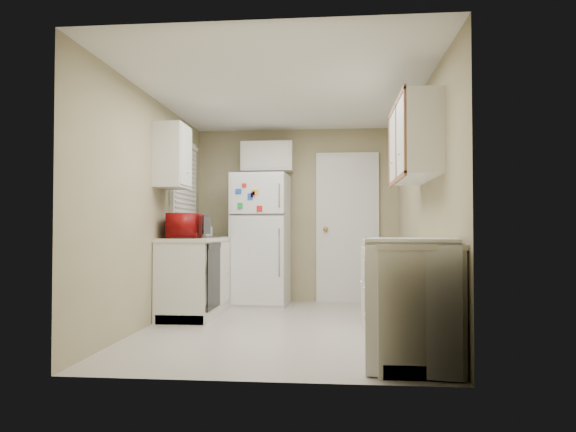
{
  "coord_description": "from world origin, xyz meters",
  "views": [
    {
      "loc": [
        0.52,
        -5.25,
        1.0
      ],
      "look_at": [
        0.0,
        0.5,
        1.15
      ],
      "focal_mm": 32.0,
      "sensor_mm": 36.0,
      "label": 1
    }
  ],
  "objects": [
    {
      "name": "upper_cabinet_right",
      "position": [
        1.25,
        -0.5,
        1.8
      ],
      "size": [
        0.3,
        1.2,
        0.7
      ],
      "primitive_type": "cube",
      "color": "silver",
      "rests_on": "wall_right"
    },
    {
      "name": "upper_cabinet_left",
      "position": [
        -1.25,
        0.22,
        1.8
      ],
      "size": [
        0.3,
        0.45,
        0.7
      ],
      "primitive_type": "cube",
      "color": "silver",
      "rests_on": "wall_left"
    },
    {
      "name": "interior_door",
      "position": [
        0.7,
        1.86,
        1.02
      ],
      "size": [
        0.86,
        0.06,
        2.08
      ],
      "primitive_type": "cube",
      "color": "silver",
      "rests_on": "floor"
    },
    {
      "name": "wall_back",
      "position": [
        0.0,
        1.9,
        1.2
      ],
      "size": [
        2.8,
        2.8,
        0.0
      ],
      "primitive_type": "plane",
      "color": "tan",
      "rests_on": "floor"
    },
    {
      "name": "left_counter",
      "position": [
        -1.1,
        0.9,
        0.45
      ],
      "size": [
        0.6,
        1.8,
        0.9
      ],
      "primitive_type": "cube",
      "color": "silver",
      "rests_on": "floor"
    },
    {
      "name": "wall_left",
      "position": [
        -1.4,
        0.0,
        1.2
      ],
      "size": [
        3.8,
        3.8,
        0.0
      ],
      "primitive_type": "plane",
      "color": "tan",
      "rests_on": "floor"
    },
    {
      "name": "right_counter",
      "position": [
        1.1,
        -0.8,
        0.45
      ],
      "size": [
        0.6,
        2.0,
        0.9
      ],
      "primitive_type": "cube",
      "color": "silver",
      "rests_on": "floor"
    },
    {
      "name": "ceiling",
      "position": [
        0.0,
        0.0,
        2.4
      ],
      "size": [
        3.8,
        3.8,
        0.0
      ],
      "primitive_type": "plane",
      "color": "white",
      "rests_on": "floor"
    },
    {
      "name": "dishwasher",
      "position": [
        -0.81,
        0.3,
        0.49
      ],
      "size": [
        0.03,
        0.58,
        0.72
      ],
      "primitive_type": "cube",
      "color": "black",
      "rests_on": "floor"
    },
    {
      "name": "wall_right",
      "position": [
        1.4,
        0.0,
        1.2
      ],
      "size": [
        3.8,
        3.8,
        0.0
      ],
      "primitive_type": "plane",
      "color": "tan",
      "rests_on": "floor"
    },
    {
      "name": "microwave",
      "position": [
        -1.15,
        0.36,
        1.05
      ],
      "size": [
        0.53,
        0.34,
        0.33
      ],
      "primitive_type": "imported",
      "rotation": [
        0.0,
        0.0,
        1.71
      ],
      "color": "#990D0E",
      "rests_on": "left_counter"
    },
    {
      "name": "soap_bottle",
      "position": [
        -1.15,
        1.5,
        1.0
      ],
      "size": [
        0.1,
        0.1,
        0.2
      ],
      "primitive_type": "imported",
      "rotation": [
        0.0,
        0.0,
        0.13
      ],
      "color": "beige",
      "rests_on": "left_counter"
    },
    {
      "name": "window_blinds",
      "position": [
        -1.36,
        1.05,
        1.6
      ],
      "size": [
        0.1,
        0.98,
        1.08
      ],
      "primitive_type": "cube",
      "color": "silver",
      "rests_on": "wall_left"
    },
    {
      "name": "stove",
      "position": [
        1.09,
        -1.39,
        0.47
      ],
      "size": [
        0.72,
        0.85,
        0.94
      ],
      "primitive_type": "cube",
      "rotation": [
        0.0,
        0.0,
        -0.12
      ],
      "color": "silver",
      "rests_on": "floor"
    },
    {
      "name": "cabinet_over_fridge",
      "position": [
        -0.4,
        1.75,
        2.0
      ],
      "size": [
        0.7,
        0.3,
        0.4
      ],
      "primitive_type": "cube",
      "color": "silver",
      "rests_on": "wall_back"
    },
    {
      "name": "wall_front",
      "position": [
        0.0,
        -1.9,
        1.2
      ],
      "size": [
        2.8,
        2.8,
        0.0
      ],
      "primitive_type": "plane",
      "color": "tan",
      "rests_on": "floor"
    },
    {
      "name": "floor",
      "position": [
        0.0,
        0.0,
        0.0
      ],
      "size": [
        3.8,
        3.8,
        0.0
      ],
      "primitive_type": "plane",
      "color": "beige",
      "rests_on": "ground"
    },
    {
      "name": "refrigerator",
      "position": [
        -0.45,
        1.51,
        0.86
      ],
      "size": [
        0.74,
        0.72,
        1.73
      ],
      "primitive_type": "cube",
      "rotation": [
        0.0,
        0.0,
        -0.04
      ],
      "color": "silver",
      "rests_on": "floor"
    },
    {
      "name": "sink",
      "position": [
        -1.1,
        1.05,
        0.86
      ],
      "size": [
        0.54,
        0.74,
        0.16
      ],
      "primitive_type": "cube",
      "color": "gray",
      "rests_on": "left_counter"
    }
  ]
}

